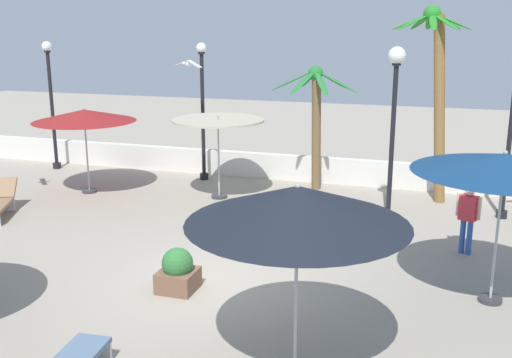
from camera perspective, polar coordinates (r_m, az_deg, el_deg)
The scene contains 15 objects.
ground_plane at distance 12.06m, azimuth -4.26°, elevation -9.80°, with size 56.00×56.00×0.00m, color #9E9384.
boundary_wall at distance 19.54m, azimuth 4.82°, elevation 0.99°, with size 25.20×0.30×0.82m, color silver.
patio_umbrella_0 at distance 8.24m, azimuth 3.95°, elevation -2.51°, with size 3.13×3.13×2.86m.
patio_umbrella_2 at distance 17.23m, azimuth -3.61°, elevation 5.25°, with size 2.63×2.63×2.45m.
patio_umbrella_3 at distance 11.28m, azimuth 22.46°, elevation 1.34°, with size 3.19×3.19×2.84m.
patio_umbrella_4 at distance 18.46m, azimuth -15.95°, elevation 5.77°, with size 3.02×3.02×2.57m.
palm_tree_1 at distance 18.25m, azimuth 5.70°, elevation 6.48°, with size 2.64×2.45×3.75m.
palm_tree_2 at distance 17.46m, azimuth 16.76°, elevation 8.76°, with size 2.12×2.12×5.44m.
lamp_post_0 at distance 15.32m, azimuth 12.94°, elevation 6.67°, with size 0.43×0.43×4.43m.
lamp_post_1 at distance 19.37m, azimuth -5.08°, elevation 7.07°, with size 0.32×0.32×4.38m.
lamp_post_2 at distance 16.63m, azimuth 22.94°, elevation 4.16°, with size 0.30×0.30×4.28m.
lamp_post_3 at distance 21.98m, azimuth -18.82°, elevation 7.42°, with size 0.34×0.34×4.38m.
guest_0 at distance 13.97m, azimuth 19.42°, elevation -3.10°, with size 0.51×0.37×1.55m.
seagull_0 at distance 18.25m, azimuth -6.44°, elevation 10.79°, with size 1.10×0.78×0.20m.
planter at distance 11.69m, azimuth -7.42°, elevation -8.66°, with size 0.70×0.70×0.85m.
Camera 1 is at (4.15, -10.18, 4.96)m, focal length 42.27 mm.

